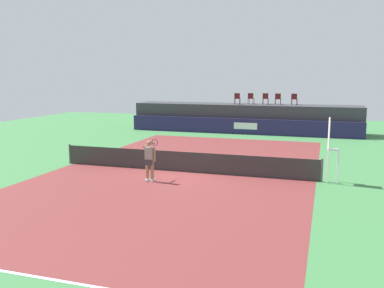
# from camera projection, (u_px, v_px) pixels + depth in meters

# --- Properties ---
(ground_plane) EXTENTS (48.00, 48.00, 0.00)m
(ground_plane) POSITION_uv_depth(u_px,v_px,m) (202.00, 160.00, 22.64)
(ground_plane) COLOR #3D7A42
(court_inner) EXTENTS (12.00, 22.00, 0.00)m
(court_inner) POSITION_uv_depth(u_px,v_px,m) (184.00, 172.00, 19.82)
(court_inner) COLOR maroon
(court_inner) RESTS_ON ground
(line_near_baseline) EXTENTS (12.00, 0.10, 0.00)m
(line_near_baseline) POSITION_uv_depth(u_px,v_px,m) (28.00, 275.00, 9.53)
(line_near_baseline) COLOR white
(line_near_baseline) RESTS_ON court_inner
(sponsor_wall) EXTENTS (18.00, 0.22, 1.20)m
(sponsor_wall) POSITION_uv_depth(u_px,v_px,m) (241.00, 126.00, 32.41)
(sponsor_wall) COLOR #231E4C
(sponsor_wall) RESTS_ON ground
(spectator_platform) EXTENTS (18.00, 2.80, 2.20)m
(spectator_platform) POSITION_uv_depth(u_px,v_px,m) (245.00, 118.00, 34.02)
(spectator_platform) COLOR #38383D
(spectator_platform) RESTS_ON ground
(spectator_chair_far_left) EXTENTS (0.48, 0.48, 0.89)m
(spectator_chair_far_left) POSITION_uv_depth(u_px,v_px,m) (237.00, 98.00, 33.60)
(spectator_chair_far_left) COLOR #561919
(spectator_chair_far_left) RESTS_ON spectator_platform
(spectator_chair_left) EXTENTS (0.46, 0.46, 0.89)m
(spectator_chair_left) POSITION_uv_depth(u_px,v_px,m) (251.00, 98.00, 33.69)
(spectator_chair_left) COLOR #561919
(spectator_chair_left) RESTS_ON spectator_platform
(spectator_chair_center) EXTENTS (0.47, 0.47, 0.89)m
(spectator_chair_center) POSITION_uv_depth(u_px,v_px,m) (266.00, 98.00, 33.50)
(spectator_chair_center) COLOR #561919
(spectator_chair_center) RESTS_ON spectator_platform
(spectator_chair_right) EXTENTS (0.46, 0.46, 0.89)m
(spectator_chair_right) POSITION_uv_depth(u_px,v_px,m) (278.00, 98.00, 33.04)
(spectator_chair_right) COLOR #561919
(spectator_chair_right) RESTS_ON spectator_platform
(spectator_chair_far_right) EXTENTS (0.46, 0.46, 0.89)m
(spectator_chair_far_right) POSITION_uv_depth(u_px,v_px,m) (294.00, 99.00, 32.82)
(spectator_chair_far_right) COLOR #561919
(spectator_chair_far_right) RESTS_ON spectator_platform
(umpire_chair) EXTENTS (0.48, 0.48, 2.76)m
(umpire_chair) POSITION_uv_depth(u_px,v_px,m) (331.00, 145.00, 17.59)
(umpire_chair) COLOR white
(umpire_chair) RESTS_ON ground
(tennis_net) EXTENTS (12.40, 0.02, 0.95)m
(tennis_net) POSITION_uv_depth(u_px,v_px,m) (184.00, 162.00, 19.74)
(tennis_net) COLOR #2D2D2D
(tennis_net) RESTS_ON ground
(net_post_near) EXTENTS (0.10, 0.10, 1.00)m
(net_post_near) POSITION_uv_depth(u_px,v_px,m) (70.00, 154.00, 21.61)
(net_post_near) COLOR #4C4C51
(net_post_near) RESTS_ON ground
(net_post_far) EXTENTS (0.10, 0.10, 1.00)m
(net_post_far) POSITION_uv_depth(u_px,v_px,m) (322.00, 170.00, 17.87)
(net_post_far) COLOR #4C4C51
(net_post_far) RESTS_ON ground
(tennis_player) EXTENTS (0.62, 1.16, 1.77)m
(tennis_player) POSITION_uv_depth(u_px,v_px,m) (150.00, 159.00, 17.91)
(tennis_player) COLOR white
(tennis_player) RESTS_ON court_inner
(tennis_ball) EXTENTS (0.07, 0.07, 0.07)m
(tennis_ball) POSITION_uv_depth(u_px,v_px,m) (130.00, 151.00, 25.18)
(tennis_ball) COLOR #D8EA33
(tennis_ball) RESTS_ON court_inner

